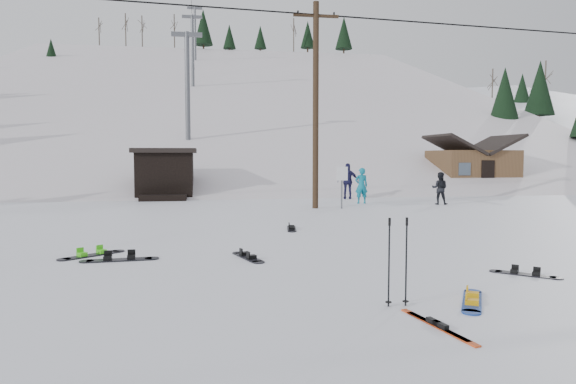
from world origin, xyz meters
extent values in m
plane|color=white|center=(0.00, 0.00, 0.00)|extent=(200.00, 200.00, 0.00)
cube|color=silver|center=(0.00, 55.00, -12.00)|extent=(60.00, 85.24, 65.97)
cube|color=white|center=(38.00, 50.00, -11.00)|extent=(45.66, 93.98, 54.59)
cylinder|color=#3A2819|center=(2.00, 14.00, 4.50)|extent=(0.26, 0.26, 9.00)
cube|color=#3A2819|center=(2.00, 14.00, 8.40)|extent=(2.00, 0.12, 0.12)
cylinder|color=black|center=(2.00, 14.00, 8.52)|extent=(0.08, 0.08, 0.12)
cylinder|color=#595B60|center=(3.10, 13.60, 0.90)|extent=(0.07, 0.07, 1.80)
cube|color=white|center=(3.10, 13.56, 1.55)|extent=(0.50, 0.04, 0.60)
cube|color=black|center=(-5.00, 21.00, 1.25)|extent=(3.00, 3.00, 2.50)
cube|color=black|center=(-5.00, 21.00, 2.62)|extent=(3.40, 3.40, 0.25)
cube|color=black|center=(-5.00, 19.20, 0.15)|extent=(2.40, 1.20, 0.30)
cylinder|color=#595B60|center=(-4.00, 30.00, 7.25)|extent=(0.36, 0.36, 8.00)
cube|color=#595B60|center=(-4.00, 30.00, 11.05)|extent=(2.20, 0.30, 0.30)
cylinder|color=#595B60|center=(-4.00, 50.00, 13.75)|extent=(0.36, 0.36, 8.00)
cube|color=#595B60|center=(-4.00, 50.00, 17.55)|extent=(2.20, 0.30, 0.30)
cylinder|color=#595B60|center=(-4.00, 70.00, 20.25)|extent=(0.36, 0.36, 8.00)
cube|color=#595B60|center=(-4.00, 70.00, 24.05)|extent=(2.20, 0.30, 0.30)
cube|color=brown|center=(15.00, 24.00, 1.35)|extent=(5.00, 4.00, 2.70)
cube|color=black|center=(13.65, 24.00, 3.05)|extent=(2.69, 4.40, 1.43)
cube|color=black|center=(16.35, 24.00, 3.05)|extent=(2.69, 4.40, 1.43)
cube|color=black|center=(15.00, 21.98, 1.10)|extent=(0.90, 0.06, 1.90)
cube|color=#183C9C|center=(1.31, -0.82, 0.01)|extent=(0.86, 1.21, 0.03)
cylinder|color=#183C9C|center=(1.62, -0.29, 0.01)|extent=(0.28, 0.28, 0.03)
cylinder|color=#183C9C|center=(1.00, -1.35, 0.01)|extent=(0.28, 0.28, 0.03)
cube|color=orange|center=(1.42, -0.63, 0.07)|extent=(0.25, 0.23, 0.08)
cube|color=orange|center=(1.20, -1.01, 0.07)|extent=(0.25, 0.23, 0.08)
cube|color=#AA3611|center=(0.24, -1.92, 0.01)|extent=(0.38, 1.45, 0.02)
cube|color=black|center=(0.24, -1.92, 0.05)|extent=(0.13, 0.27, 0.07)
cube|color=#AA3611|center=(0.21, -1.78, 0.01)|extent=(0.38, 1.45, 0.02)
cube|color=black|center=(0.21, -1.78, 0.05)|extent=(0.13, 0.27, 0.07)
cylinder|color=black|center=(-0.08, -0.82, 0.67)|extent=(0.03, 0.03, 1.34)
cylinder|color=black|center=(-0.08, -0.82, 0.07)|extent=(0.10, 0.10, 0.01)
cylinder|color=black|center=(-0.08, -0.82, 1.31)|extent=(0.04, 0.04, 0.12)
cylinder|color=black|center=(0.19, -0.82, 0.67)|extent=(0.03, 0.03, 1.34)
cylinder|color=black|center=(0.19, -0.82, 0.07)|extent=(0.10, 0.10, 0.01)
cylinder|color=black|center=(0.19, -0.82, 1.31)|extent=(0.04, 0.04, 0.12)
cube|color=black|center=(-4.74, 3.46, 0.01)|extent=(1.40, 0.42, 0.03)
cylinder|color=black|center=(-4.05, 3.51, 0.01)|extent=(0.32, 0.32, 0.03)
cylinder|color=black|center=(-5.43, 3.41, 0.01)|extent=(0.32, 0.32, 0.03)
cube|color=black|center=(-4.49, 3.48, 0.07)|extent=(0.19, 0.24, 0.09)
cube|color=black|center=(-4.99, 3.44, 0.07)|extent=(0.19, 0.24, 0.09)
cube|color=black|center=(-1.91, 3.29, 0.01)|extent=(0.63, 1.23, 0.02)
cylinder|color=black|center=(-2.09, 3.86, 0.01)|extent=(0.28, 0.28, 0.02)
cylinder|color=black|center=(-1.72, 2.72, 0.01)|extent=(0.28, 0.28, 0.02)
cube|color=black|center=(-1.97, 3.50, 0.06)|extent=(0.23, 0.20, 0.08)
cube|color=black|center=(-1.84, 3.09, 0.06)|extent=(0.23, 0.20, 0.08)
cube|color=black|center=(-5.47, 4.13, 0.01)|extent=(1.22, 1.09, 0.03)
cylinder|color=black|center=(-4.95, 4.56, 0.01)|extent=(0.31, 0.31, 0.03)
cylinder|color=black|center=(-5.98, 3.70, 0.01)|extent=(0.31, 0.31, 0.03)
cube|color=#46D519|center=(-5.28, 4.29, 0.07)|extent=(0.27, 0.27, 0.09)
cube|color=#46D519|center=(-5.65, 3.98, 0.07)|extent=(0.27, 0.27, 0.09)
cube|color=black|center=(3.28, 0.73, 0.01)|extent=(0.97, 0.91, 0.02)
cylinder|color=black|center=(3.69, 0.37, 0.01)|extent=(0.25, 0.25, 0.02)
cylinder|color=black|center=(2.88, 1.10, 0.01)|extent=(0.25, 0.25, 0.02)
cube|color=black|center=(3.43, 0.60, 0.06)|extent=(0.22, 0.22, 0.07)
cube|color=black|center=(3.14, 0.86, 0.06)|extent=(0.22, 0.22, 0.07)
cube|color=black|center=(-0.15, 7.67, 0.01)|extent=(0.43, 1.19, 0.02)
cylinder|color=black|center=(-0.07, 8.25, 0.01)|extent=(0.27, 0.27, 0.02)
cylinder|color=black|center=(-0.23, 7.10, 0.01)|extent=(0.27, 0.27, 0.02)
cube|color=black|center=(-0.12, 7.88, 0.06)|extent=(0.21, 0.17, 0.08)
cube|color=black|center=(-0.18, 7.47, 0.06)|extent=(0.21, 0.17, 0.08)
imported|color=#0E758E|center=(4.70, 15.85, 0.87)|extent=(0.65, 0.43, 1.74)
imported|color=black|center=(8.25, 14.74, 0.78)|extent=(0.95, 0.89, 1.55)
imported|color=#BA417C|center=(14.16, 22.86, 0.93)|extent=(1.35, 1.01, 1.86)
imported|color=#1E1D48|center=(4.79, 18.53, 0.97)|extent=(1.21, 0.73, 1.93)
camera|label=1|loc=(-2.86, -8.23, 2.31)|focal=32.00mm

